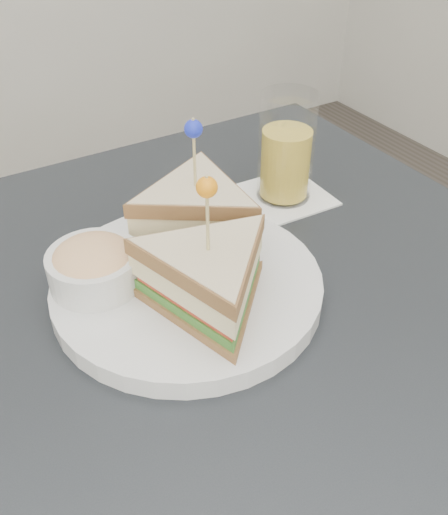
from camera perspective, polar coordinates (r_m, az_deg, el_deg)
table at (r=0.68m, az=-0.29°, el=-9.20°), size 0.80×0.80×0.75m
plate_meal at (r=0.61m, az=-3.55°, el=0.28°), size 0.36×0.36×0.17m
drink_set at (r=0.77m, az=6.18°, el=10.21°), size 0.12×0.12×0.15m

